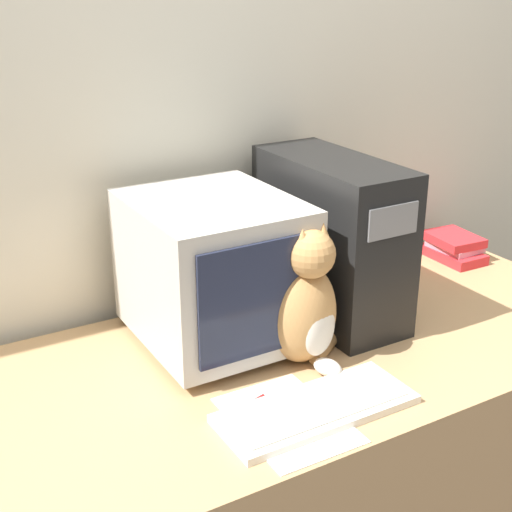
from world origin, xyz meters
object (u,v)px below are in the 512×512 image
at_px(keyboard, 316,408).
at_px(pen, 242,409).
at_px(computer_tower, 330,238).
at_px(book_stack, 453,247).
at_px(crt_monitor, 214,270).
at_px(cat, 304,305).

height_order(keyboard, pen, keyboard).
distance_m(computer_tower, book_stack, 0.62).
distance_m(crt_monitor, pen, 0.37).
relative_size(crt_monitor, pen, 3.25).
relative_size(computer_tower, cat, 1.38).
bearing_deg(cat, pen, -165.17).
height_order(computer_tower, book_stack, computer_tower).
xyz_separation_m(crt_monitor, computer_tower, (0.34, -0.01, 0.02)).
bearing_deg(keyboard, computer_tower, 51.62).
xyz_separation_m(keyboard, pen, (-0.13, 0.09, -0.01)).
bearing_deg(pen, computer_tower, 34.45).
height_order(book_stack, pen, book_stack).
xyz_separation_m(computer_tower, keyboard, (-0.31, -0.39, -0.20)).
bearing_deg(pen, keyboard, -32.82).
distance_m(keyboard, pen, 0.16).
height_order(keyboard, cat, cat).
height_order(crt_monitor, pen, crt_monitor).
relative_size(crt_monitor, computer_tower, 0.90).
height_order(crt_monitor, book_stack, crt_monitor).
xyz_separation_m(keyboard, cat, (0.10, 0.20, 0.14)).
height_order(cat, book_stack, cat).
distance_m(crt_monitor, cat, 0.24).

